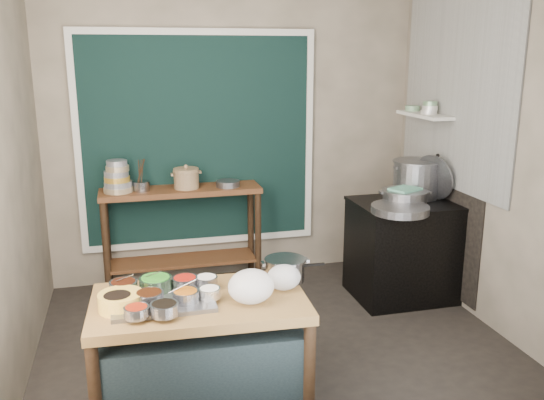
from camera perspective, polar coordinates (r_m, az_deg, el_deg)
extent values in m
cube|color=black|center=(4.55, 0.22, -13.93)|extent=(3.50, 3.00, 0.02)
cube|color=gray|center=(5.53, -3.74, 6.59)|extent=(3.50, 0.02, 2.80)
cube|color=gray|center=(4.01, -24.89, 2.33)|extent=(0.02, 3.00, 2.80)
cube|color=gray|center=(4.82, 21.00, 4.52)|extent=(0.02, 3.00, 2.80)
cube|color=black|center=(5.44, -7.29, 5.85)|extent=(2.10, 0.02, 1.90)
cube|color=#B2B2AA|center=(5.21, 17.73, 10.46)|extent=(0.02, 1.70, 1.70)
cube|color=black|center=(5.49, 16.32, -1.50)|extent=(0.01, 1.30, 1.30)
cube|color=beige|center=(5.44, 14.91, 8.14)|extent=(0.22, 0.70, 0.03)
cube|color=brown|center=(3.61, -7.03, -15.14)|extent=(1.28, 0.78, 0.75)
cube|color=brown|center=(5.44, -8.84, -3.70)|extent=(1.45, 0.40, 0.95)
cube|color=black|center=(5.30, 13.00, -4.95)|extent=(0.90, 0.68, 0.85)
cube|color=black|center=(5.17, 13.28, -0.35)|extent=(0.92, 0.69, 0.03)
cube|color=gray|center=(3.41, -10.78, -9.80)|extent=(0.58, 0.42, 0.03)
cylinder|color=gray|center=(3.53, -14.50, -8.34)|extent=(0.17, 0.17, 0.07)
cylinder|color=gray|center=(3.35, -15.06, -9.64)|extent=(0.18, 0.18, 0.07)
cylinder|color=gray|center=(3.34, -8.55, -9.40)|extent=(0.15, 0.15, 0.06)
cylinder|color=silver|center=(3.38, -6.21, -9.12)|extent=(0.13, 0.13, 0.06)
cylinder|color=gray|center=(3.52, -11.45, -8.13)|extent=(0.19, 0.19, 0.08)
cylinder|color=gray|center=(3.53, -6.51, -8.01)|extent=(0.14, 0.14, 0.06)
cylinder|color=gray|center=(3.21, -13.28, -10.73)|extent=(0.14, 0.14, 0.06)
cylinder|color=gray|center=(3.35, -12.07, -9.47)|extent=(0.17, 0.17, 0.07)
cylinder|color=gray|center=(3.53, -8.62, -8.08)|extent=(0.15, 0.15, 0.06)
cylinder|color=gray|center=(3.20, -10.62, -10.57)|extent=(0.15, 0.15, 0.06)
cylinder|color=gold|center=(3.37, -14.74, -9.68)|extent=(0.30, 0.30, 0.10)
ellipsoid|color=white|center=(3.32, -2.09, -8.55)|extent=(0.29, 0.25, 0.20)
ellipsoid|color=white|center=(3.51, 1.18, -7.66)|extent=(0.26, 0.25, 0.16)
cylinder|color=tan|center=(5.27, -14.99, 1.02)|extent=(0.25, 0.25, 0.05)
cylinder|color=gray|center=(5.26, -15.02, 1.53)|extent=(0.24, 0.24, 0.05)
cylinder|color=gold|center=(5.25, -15.05, 2.04)|extent=(0.22, 0.22, 0.05)
cylinder|color=gray|center=(5.24, -15.09, 2.55)|extent=(0.21, 0.21, 0.05)
cylinder|color=tan|center=(5.23, -15.12, 3.06)|extent=(0.20, 0.20, 0.05)
cylinder|color=gray|center=(5.22, -15.15, 3.57)|extent=(0.18, 0.18, 0.05)
cylinder|color=gray|center=(5.26, -12.80, 1.36)|extent=(0.16, 0.16, 0.09)
cylinder|color=gray|center=(5.31, -4.39, 1.63)|extent=(0.28, 0.28, 0.05)
cylinder|color=gray|center=(5.28, 15.76, 2.20)|extent=(0.23, 0.42, 0.41)
cube|color=#63AE8E|center=(5.03, 13.06, 1.07)|extent=(0.30, 0.27, 0.02)
cylinder|color=gray|center=(4.80, 12.58, -0.90)|extent=(0.61, 0.61, 0.06)
cylinder|color=silver|center=(5.37, 15.31, 8.41)|extent=(0.14, 0.14, 0.04)
cylinder|color=silver|center=(5.37, 15.34, 8.81)|extent=(0.13, 0.13, 0.04)
cylinder|color=gray|center=(5.36, 15.36, 9.22)|extent=(0.12, 0.12, 0.04)
cylinder|color=gray|center=(5.64, 13.75, 8.82)|extent=(0.16, 0.16, 0.05)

